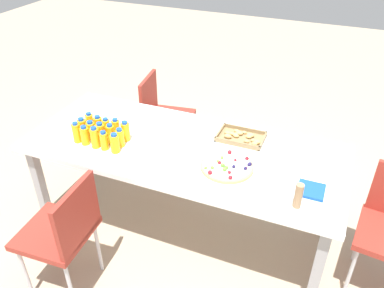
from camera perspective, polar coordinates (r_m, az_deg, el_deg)
name	(u,v)px	position (r m, az deg, el deg)	size (l,w,h in m)	color
ground_plane	(184,226)	(3.07, -1.14, -11.95)	(12.00, 12.00, 0.00)	tan
party_table	(183,154)	(2.63, -1.31, -1.45)	(2.12, 0.88, 0.74)	white
chair_far_left	(162,113)	(3.51, -4.43, 4.60)	(0.45, 0.45, 0.83)	maroon
chair_near_left	(64,229)	(2.46, -18.19, -11.76)	(0.42, 0.42, 0.83)	maroon
juice_bottle_0	(77,133)	(2.72, -16.51, 1.59)	(0.05, 0.05, 0.15)	#FAAE14
juice_bottle_1	(85,136)	(2.68, -15.40, 1.19)	(0.06, 0.06, 0.14)	#F8AE14
juice_bottle_2	(95,138)	(2.63, -14.00, 0.89)	(0.06, 0.06, 0.15)	#FAAC14
juice_bottle_3	(104,141)	(2.60, -12.72, 0.45)	(0.05, 0.05, 0.13)	#F9AD14
juice_bottle_4	(115,143)	(2.55, -11.20, 0.09)	(0.06, 0.06, 0.14)	#F8AD14
juice_bottle_5	(82,128)	(2.77, -15.73, 2.28)	(0.06, 0.06, 0.14)	#F9AC14
juice_bottle_6	(91,131)	(2.73, -14.54, 1.91)	(0.06, 0.06, 0.14)	#FAAB14
juice_bottle_7	(100,132)	(2.69, -13.23, 1.66)	(0.06, 0.06, 0.14)	#F9AE14
juice_bottle_8	(111,134)	(2.65, -11.81, 1.42)	(0.05, 0.05, 0.14)	#FAAC14
juice_bottle_9	(120,138)	(2.61, -10.47, 0.89)	(0.06, 0.06, 0.13)	#FAAD14
juice_bottle_10	(90,123)	(2.82, -14.70, 3.06)	(0.05, 0.05, 0.14)	#FAAE14
juice_bottle_11	(98,125)	(2.77, -13.52, 2.67)	(0.06, 0.06, 0.14)	#F9AE14
juice_bottle_12	(106,128)	(2.74, -12.40, 2.36)	(0.05, 0.05, 0.14)	#F9AD14
juice_bottle_13	(116,129)	(2.70, -11.04, 2.18)	(0.05, 0.05, 0.15)	#FAAD14
juice_bottle_14	(125,131)	(2.66, -9.70, 1.82)	(0.06, 0.06, 0.14)	#FAAF14
fruit_pizza	(227,166)	(2.40, 5.17, -3.24)	(0.33, 0.33, 0.05)	tan
snack_tray	(241,137)	(2.68, 7.20, 1.02)	(0.32, 0.21, 0.04)	olive
plate_stack	(170,141)	(2.62, -3.30, 0.40)	(0.22, 0.22, 0.03)	silver
napkin_stack	(311,190)	(2.32, 16.99, -6.46)	(0.15, 0.15, 0.02)	#194CA5
cardboard_tube	(298,196)	(2.15, 15.28, -7.32)	(0.04, 0.04, 0.15)	#9E7A56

